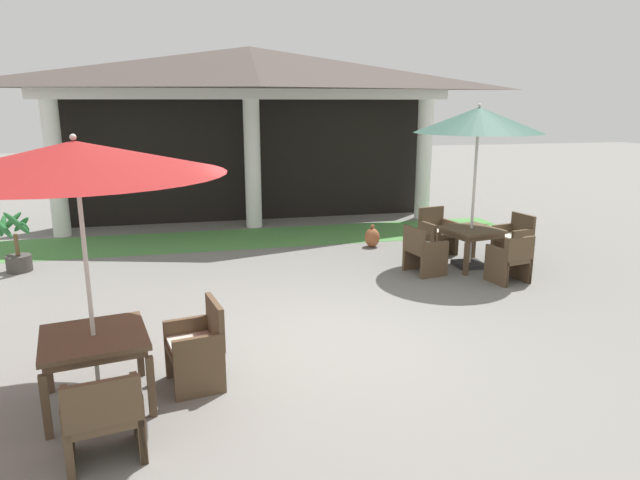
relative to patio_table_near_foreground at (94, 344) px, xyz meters
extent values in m
plane|color=gray|center=(2.44, 0.87, -0.65)|extent=(60.00, 60.00, 0.00)
cylinder|color=white|center=(-1.90, 7.92, 0.86)|extent=(0.38, 0.38, 3.00)
cylinder|color=white|center=(2.44, 7.92, 0.86)|extent=(0.38, 0.38, 3.00)
cylinder|color=white|center=(6.79, 7.92, 0.86)|extent=(0.38, 0.38, 3.00)
cube|color=white|center=(2.44, 7.92, 2.48)|extent=(9.49, 0.70, 0.24)
pyramid|color=#514742|center=(2.44, 7.92, 3.06)|extent=(9.89, 2.75, 0.92)
cube|color=black|center=(2.44, 8.82, 0.86)|extent=(9.29, 0.16, 3.00)
cube|color=#519347|center=(2.44, 6.71, -0.64)|extent=(11.69, 1.91, 0.01)
cube|color=brown|center=(0.00, 0.00, 0.07)|extent=(1.15, 1.15, 0.05)
cube|color=brown|center=(0.00, 0.00, 0.01)|extent=(1.06, 1.06, 0.07)
cube|color=brown|center=(-0.36, -0.54, -0.34)|extent=(0.08, 0.08, 0.62)
cube|color=brown|center=(0.54, -0.36, -0.34)|extent=(0.08, 0.08, 0.62)
cube|color=brown|center=(-0.54, 0.36, -0.34)|extent=(0.08, 0.08, 0.62)
cube|color=brown|center=(0.36, 0.54, -0.34)|extent=(0.08, 0.08, 0.62)
cube|color=#2D2D2D|center=(0.00, 0.00, -0.61)|extent=(0.54, 0.54, 0.07)
cylinder|color=beige|center=(0.00, 0.00, 0.57)|extent=(0.04, 0.04, 2.44)
cone|color=maroon|center=(0.00, 0.00, 1.82)|extent=(2.72, 2.72, 0.31)
sphere|color=beige|center=(0.00, 0.00, 2.01)|extent=(0.06, 0.06, 0.06)
cube|color=brown|center=(0.94, 0.19, -0.24)|extent=(0.63, 0.69, 0.07)
cube|color=silver|center=(0.94, 0.19, -0.18)|extent=(0.58, 0.64, 0.05)
cube|color=brown|center=(1.18, 0.23, 0.03)|extent=(0.18, 0.60, 0.48)
cube|color=brown|center=(1.00, -0.09, -0.32)|extent=(0.53, 0.16, 0.66)
cube|color=brown|center=(0.89, 0.46, -0.32)|extent=(0.53, 0.16, 0.66)
cube|color=brown|center=(0.77, -0.13, -0.46)|extent=(0.07, 0.07, 0.37)
cube|color=brown|center=(0.66, 0.41, -0.46)|extent=(0.07, 0.07, 0.37)
cube|color=brown|center=(1.23, -0.04, -0.46)|extent=(0.07, 0.07, 0.37)
cube|color=brown|center=(1.12, 0.50, -0.46)|extent=(0.07, 0.07, 0.37)
cube|color=brown|center=(0.19, -0.94, -0.26)|extent=(0.69, 0.62, 0.07)
cube|color=silver|center=(0.19, -0.94, -0.20)|extent=(0.64, 0.57, 0.05)
cube|color=brown|center=(0.23, -1.17, -0.02)|extent=(0.61, 0.18, 0.40)
cube|color=brown|center=(-0.09, -1.00, -0.34)|extent=(0.16, 0.51, 0.62)
cube|color=brown|center=(0.46, -0.89, -0.34)|extent=(0.16, 0.51, 0.62)
cube|color=brown|center=(-0.13, -0.78, -0.47)|extent=(0.07, 0.07, 0.35)
cube|color=brown|center=(0.41, -0.67, -0.47)|extent=(0.07, 0.07, 0.35)
cube|color=brown|center=(-0.04, -1.22, -0.47)|extent=(0.07, 0.07, 0.35)
cube|color=brown|center=(0.50, -1.11, -0.47)|extent=(0.07, 0.07, 0.35)
cube|color=brown|center=(5.93, 3.63, 0.05)|extent=(1.06, 1.06, 0.05)
cube|color=brown|center=(5.93, 3.63, -0.02)|extent=(0.98, 0.98, 0.08)
cube|color=brown|center=(5.61, 3.14, -0.35)|extent=(0.08, 0.08, 0.59)
cube|color=brown|center=(6.42, 3.30, -0.35)|extent=(0.08, 0.08, 0.59)
cube|color=brown|center=(5.44, 3.95, -0.35)|extent=(0.08, 0.08, 0.59)
cube|color=brown|center=(6.25, 4.12, -0.35)|extent=(0.08, 0.08, 0.59)
cube|color=#2D2D2D|center=(5.93, 3.63, -0.61)|extent=(0.51, 0.51, 0.08)
cylinder|color=beige|center=(5.93, 3.63, 0.66)|extent=(0.05, 0.05, 2.60)
cone|color=#33594C|center=(5.93, 3.63, 2.00)|extent=(2.23, 2.23, 0.44)
sphere|color=beige|center=(5.93, 3.63, 2.25)|extent=(0.06, 0.06, 0.06)
cube|color=brown|center=(6.90, 3.83, -0.23)|extent=(0.62, 0.67, 0.07)
cube|color=silver|center=(6.90, 3.83, -0.17)|extent=(0.57, 0.62, 0.05)
cube|color=brown|center=(7.13, 3.87, 0.02)|extent=(0.17, 0.58, 0.44)
cube|color=brown|center=(6.95, 3.56, -0.32)|extent=(0.52, 0.16, 0.65)
cube|color=brown|center=(6.85, 4.09, -0.32)|extent=(0.52, 0.16, 0.65)
cube|color=brown|center=(6.73, 3.52, -0.46)|extent=(0.07, 0.07, 0.38)
cube|color=brown|center=(6.62, 4.04, -0.46)|extent=(0.07, 0.07, 0.38)
cube|color=brown|center=(7.18, 3.62, -0.46)|extent=(0.07, 0.07, 0.38)
cube|color=brown|center=(7.07, 4.13, -0.46)|extent=(0.07, 0.07, 0.38)
cube|color=brown|center=(4.96, 3.43, -0.23)|extent=(0.64, 0.70, 0.07)
cube|color=silver|center=(4.96, 3.43, -0.17)|extent=(0.59, 0.65, 0.05)
cube|color=brown|center=(4.72, 3.38, 0.00)|extent=(0.18, 0.61, 0.39)
cube|color=brown|center=(4.90, 3.71, -0.33)|extent=(0.53, 0.17, 0.63)
cube|color=brown|center=(5.02, 3.15, -0.33)|extent=(0.53, 0.17, 0.63)
cube|color=brown|center=(5.14, 3.75, -0.45)|extent=(0.07, 0.07, 0.38)
cube|color=brown|center=(5.25, 3.21, -0.45)|extent=(0.07, 0.07, 0.38)
cube|color=brown|center=(4.67, 3.65, -0.45)|extent=(0.07, 0.07, 0.38)
cube|color=brown|center=(4.78, 3.11, -0.45)|extent=(0.07, 0.07, 0.38)
cube|color=brown|center=(6.13, 2.66, -0.25)|extent=(0.65, 0.62, 0.07)
cube|color=silver|center=(6.13, 2.66, -0.19)|extent=(0.59, 0.57, 0.05)
cube|color=brown|center=(6.18, 2.42, -0.02)|extent=(0.55, 0.17, 0.39)
cube|color=brown|center=(5.88, 2.61, -0.33)|extent=(0.16, 0.52, 0.62)
cube|color=brown|center=(6.38, 2.71, -0.33)|extent=(0.16, 0.52, 0.62)
cube|color=brown|center=(5.84, 2.84, -0.46)|extent=(0.07, 0.07, 0.36)
cube|color=brown|center=(6.32, 2.94, -0.46)|extent=(0.07, 0.07, 0.36)
cube|color=brown|center=(5.93, 2.38, -0.46)|extent=(0.07, 0.07, 0.36)
cube|color=brown|center=(6.42, 2.48, -0.46)|extent=(0.07, 0.07, 0.36)
cube|color=brown|center=(5.73, 4.60, -0.24)|extent=(0.67, 0.66, 0.07)
cube|color=silver|center=(5.73, 4.60, -0.18)|extent=(0.62, 0.61, 0.05)
cube|color=brown|center=(5.68, 4.85, 0.03)|extent=(0.57, 0.17, 0.46)
cube|color=brown|center=(5.99, 4.65, -0.32)|extent=(0.17, 0.56, 0.65)
cube|color=brown|center=(5.47, 4.54, -0.32)|extent=(0.17, 0.56, 0.65)
cube|color=brown|center=(6.03, 4.40, -0.46)|extent=(0.07, 0.07, 0.37)
cube|color=brown|center=(5.53, 4.30, -0.46)|extent=(0.07, 0.07, 0.37)
cube|color=brown|center=(5.93, 4.90, -0.46)|extent=(0.07, 0.07, 0.37)
cube|color=brown|center=(5.43, 4.79, -0.46)|extent=(0.07, 0.07, 0.37)
cylinder|color=#47423D|center=(-2.07, 5.14, -0.50)|extent=(0.43, 0.43, 0.29)
cylinder|color=brown|center=(-2.07, 5.14, -0.15)|extent=(0.07, 0.07, 0.40)
ellipsoid|color=#286B33|center=(-1.91, 5.13, 0.16)|extent=(0.11, 0.40, 0.31)
ellipsoid|color=#286B33|center=(-2.00, 5.28, 0.18)|extent=(0.39, 0.27, 0.35)
ellipsoid|color=#286B33|center=(-2.18, 5.31, 0.21)|extent=(0.45, 0.34, 0.41)
ellipsoid|color=#286B33|center=(-2.25, 5.13, 0.20)|extent=(0.11, 0.43, 0.39)
ellipsoid|color=#286B33|center=(-2.21, 4.96, 0.21)|extent=(0.46, 0.39, 0.40)
ellipsoid|color=#286B33|center=(-1.98, 4.98, 0.26)|extent=(0.44, 0.32, 0.50)
ellipsoid|color=#9E5633|center=(4.62, 5.39, -0.45)|extent=(0.31, 0.31, 0.40)
sphere|color=#9E5633|center=(4.62, 5.39, -0.21)|extent=(0.08, 0.08, 0.08)
camera|label=1|loc=(1.02, -5.50, 2.32)|focal=31.66mm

